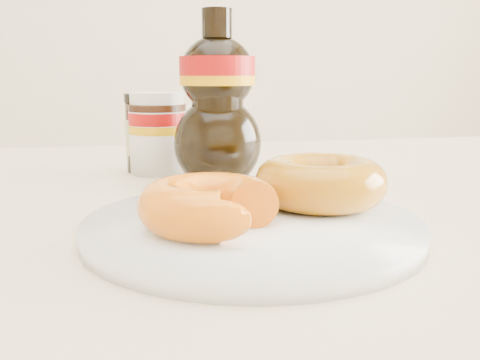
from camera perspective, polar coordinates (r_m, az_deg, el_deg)
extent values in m
cube|color=beige|center=(0.55, -3.41, -4.31)|extent=(1.40, 0.90, 0.04)
cylinder|color=white|center=(0.43, 1.32, -4.99)|extent=(0.27, 0.27, 0.01)
torus|color=white|center=(0.43, 1.32, -4.86)|extent=(0.27, 0.27, 0.01)
torus|color=orange|center=(0.40, -3.35, -2.66)|extent=(0.12, 0.12, 0.04)
torus|color=#A9640A|center=(0.47, 8.58, -0.18)|extent=(0.15, 0.15, 0.04)
cylinder|color=white|center=(0.70, -8.74, 4.26)|extent=(0.07, 0.07, 0.09)
cylinder|color=#860504|center=(0.70, -8.81, 6.52)|extent=(0.07, 0.07, 0.02)
cylinder|color=#D89905|center=(0.70, -8.77, 5.39)|extent=(0.07, 0.07, 0.01)
cylinder|color=black|center=(0.69, -8.84, 7.66)|extent=(0.07, 0.07, 0.01)
cylinder|color=white|center=(0.69, -8.87, 8.51)|extent=(0.07, 0.07, 0.02)
cylinder|color=black|center=(0.71, -9.55, 4.60)|extent=(0.06, 0.06, 0.09)
cylinder|color=beige|center=(0.71, -9.55, 4.60)|extent=(0.06, 0.06, 0.05)
cylinder|color=black|center=(0.71, -9.69, 8.64)|extent=(0.06, 0.06, 0.01)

